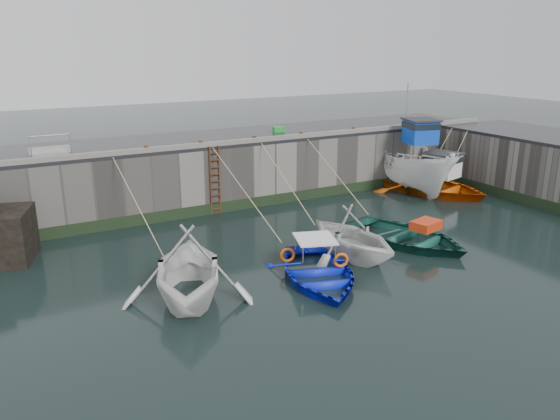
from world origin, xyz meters
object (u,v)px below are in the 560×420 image
boat_far_orange (431,185)px  bollard_e (353,130)px  boat_far_white (413,167)px  bollard_a (146,149)px  boat_near_navy (407,243)px  fish_crate (278,129)px  boat_near_blue (318,279)px  boat_near_blacktrim (351,256)px  boat_near_white (189,298)px  bollard_b (201,144)px  bollard_d (301,135)px  bollard_c (254,139)px  ladder (215,181)px

boat_far_orange → bollard_e: size_ratio=25.98×
boat_far_white → bollard_a: (-14.15, 1.27, 2.06)m
boat_near_navy → fish_crate: 10.34m
boat_near_blue → boat_near_blacktrim: size_ratio=1.12×
boat_near_white → boat_far_white: boat_far_white is taller
boat_near_blue → boat_far_white: 13.47m
boat_far_orange → boat_near_white: bearing=-175.2°
boat_near_blue → bollard_b: 9.52m
boat_near_navy → bollard_d: bearing=78.6°
fish_crate → bollard_d: fish_crate is taller
boat_near_blue → bollard_a: bollard_a is taller
boat_far_orange → bollard_e: bearing=130.6°
bollard_a → bollard_c: size_ratio=1.00×
ladder → boat_near_navy: ladder is taller
boat_near_blue → boat_far_orange: 13.14m
bollard_a → bollard_d: 7.80m
ladder → boat_near_blacktrim: size_ratio=0.75×
boat_near_navy → boat_near_white: bearing=169.0°
bollard_c → boat_near_navy: bearing=-69.1°
boat_near_navy → bollard_a: (-8.13, 7.68, 3.30)m
bollard_d → bollard_b: bearing=180.0°
ladder → boat_far_orange: (11.51, -2.04, -1.17)m
boat_near_blue → fish_crate: 12.36m
boat_near_white → bollard_c: size_ratio=17.80×
boat_near_navy → bollard_a: 11.66m
boat_near_blacktrim → bollard_d: (2.48, 7.76, 3.30)m
bollard_e → fish_crate: bearing=147.7°
boat_near_blacktrim → boat_far_white: (8.83, 6.49, 1.24)m
boat_near_blue → bollard_c: bollard_c is taller
bollard_d → boat_near_white: bearing=-137.8°
bollard_b → boat_near_navy: bearing=-53.8°
boat_near_white → boat_near_blacktrim: boat_near_white is taller
boat_far_white → fish_crate: bearing=168.2°
boat_near_blacktrim → bollard_d: size_ratio=15.34×
boat_near_white → bollard_b: size_ratio=17.80×
boat_near_blue → bollard_e: bearing=66.9°
boat_near_blacktrim → boat_near_blue: bearing=-158.2°
boat_far_white → bollard_e: boat_far_white is taller
boat_far_orange → bollard_c: (-9.31, 2.38, 2.88)m
fish_crate → boat_near_navy: bearing=-78.0°
fish_crate → bollard_e: (3.32, -2.10, -0.00)m
boat_near_blacktrim → bollard_e: size_ratio=15.34×
boat_near_navy → fish_crate: bearing=78.8°
boat_near_white → bollard_b: bearing=87.1°
bollard_c → bollard_a: bearing=180.0°
boat_near_white → boat_near_blue: bearing=11.3°
boat_far_white → bollard_d: (-6.35, 1.27, 2.06)m
boat_near_white → bollard_c: bearing=73.4°
boat_near_blacktrim → boat_far_orange: bearing=24.7°
bollard_e → bollard_b: bearing=180.0°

